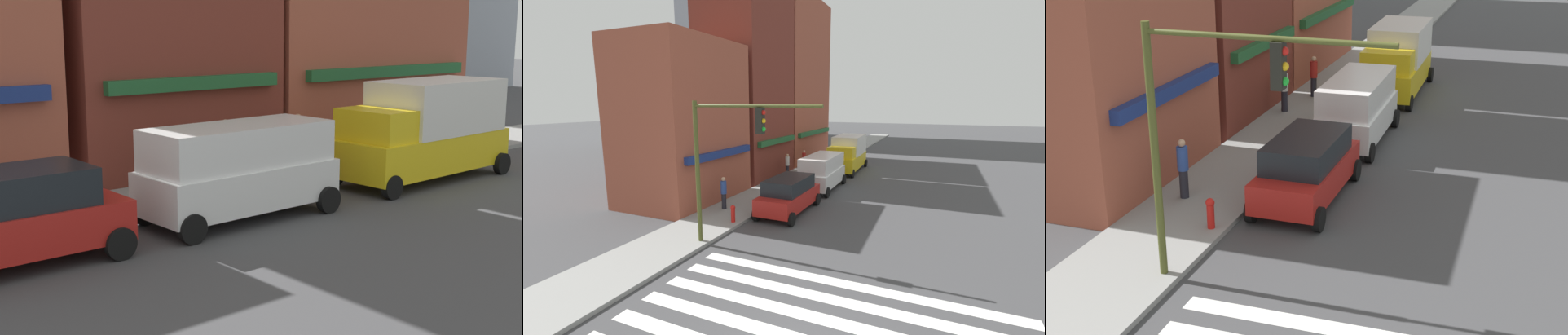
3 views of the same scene
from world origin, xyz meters
TOP-DOWN VIEW (x-y plane):
  - traffic_signal at (5.02, 5.11)m, footprint 0.32×5.36m
  - suv_red at (10.51, 4.70)m, footprint 4.72×2.12m
  - van_white at (16.27, 4.70)m, footprint 5.03×2.22m
  - box_truck_yellow at (23.51, 4.70)m, footprint 6.25×2.42m
  - pedestrian_red_jacket at (21.18, 7.89)m, footprint 0.32×0.32m
  - pedestrian_blue_shirt at (9.22, 8.02)m, footprint 0.32×0.32m
  - pedestrian_white_shirt at (18.61, 8.32)m, footprint 0.32×0.32m
  - fire_hydrant at (7.57, 6.40)m, footprint 0.24×0.24m

SIDE VIEW (x-z plane):
  - fire_hydrant at x=7.57m, z-range 0.19..1.03m
  - suv_red at x=10.51m, z-range 0.06..2.00m
  - pedestrian_red_jacket at x=21.18m, z-range 0.19..1.96m
  - pedestrian_blue_shirt at x=9.22m, z-range 0.19..1.96m
  - pedestrian_white_shirt at x=18.61m, z-range 0.19..1.96m
  - van_white at x=16.27m, z-range 0.12..2.46m
  - box_truck_yellow at x=23.51m, z-range 0.07..3.11m
  - traffic_signal at x=5.02m, z-range 1.15..7.10m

